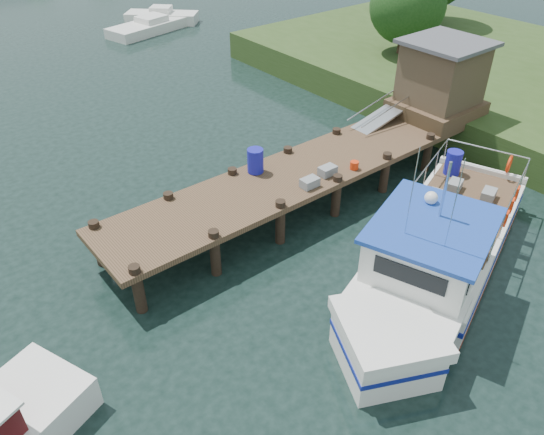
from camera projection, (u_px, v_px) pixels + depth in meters
ground_plane at (267, 219)px, 18.46m from camera, size 160.00×160.00×0.00m
dock at (398, 111)px, 20.53m from camera, size 16.60×3.00×4.78m
lobster_boat at (435, 255)px, 15.32m from camera, size 10.52×5.99×5.17m
moored_b at (162, 17)px, 38.90m from camera, size 4.91×4.88×1.14m
moored_c at (152, 25)px, 37.13m from camera, size 6.89×3.65×1.04m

